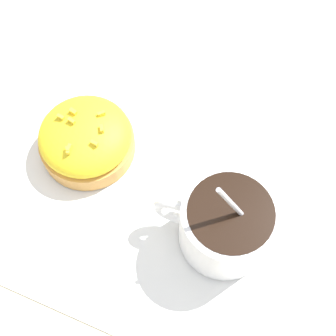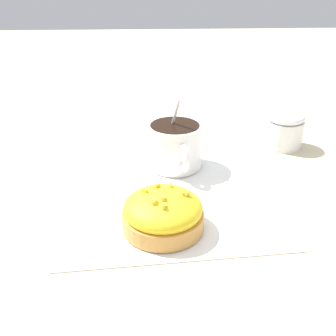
% 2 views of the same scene
% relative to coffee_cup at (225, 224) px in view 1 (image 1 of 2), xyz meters
% --- Properties ---
extents(ground_plane, '(3.00, 3.00, 0.00)m').
position_rel_coffee_cup_xyz_m(ground_plane, '(-0.08, 0.01, -0.04)').
color(ground_plane, '#C6B793').
extents(paper_napkin, '(0.29, 0.29, 0.00)m').
position_rel_coffee_cup_xyz_m(paper_napkin, '(-0.08, 0.01, -0.04)').
color(paper_napkin, white).
rests_on(paper_napkin, ground_plane).
extents(coffee_cup, '(0.11, 0.08, 0.11)m').
position_rel_coffee_cup_xyz_m(coffee_cup, '(0.00, 0.00, 0.00)').
color(coffee_cup, white).
rests_on(coffee_cup, paper_napkin).
extents(frosted_pastry, '(0.09, 0.09, 0.05)m').
position_rel_coffee_cup_xyz_m(frosted_pastry, '(-0.16, 0.02, -0.01)').
color(frosted_pastry, '#D19347').
rests_on(frosted_pastry, paper_napkin).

